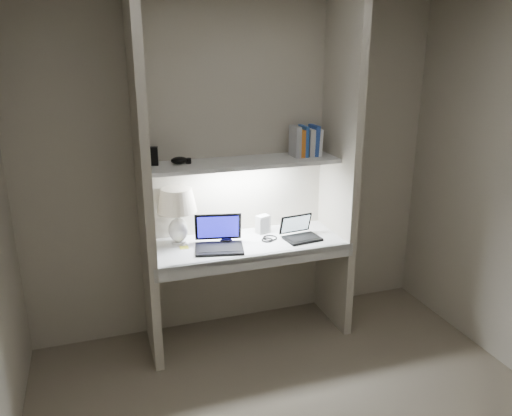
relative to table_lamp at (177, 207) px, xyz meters
name	(u,v)px	position (x,y,z in m)	size (l,w,h in m)	color
back_wall	(237,171)	(0.49, 0.14, 0.20)	(3.20, 0.01, 2.50)	beige
alcove_panel_left	(144,188)	(-0.24, -0.13, 0.20)	(0.06, 0.55, 2.50)	beige
alcove_panel_right	(339,172)	(1.22, -0.13, 0.20)	(0.06, 0.55, 2.50)	beige
desk	(248,244)	(0.49, -0.13, -0.30)	(1.40, 0.55, 0.04)	white
desk_apron	(259,261)	(0.49, -0.39, -0.33)	(1.46, 0.03, 0.10)	silver
shelf	(243,163)	(0.49, -0.04, 0.30)	(1.40, 0.36, 0.03)	silver
strip_light	(243,166)	(0.49, -0.04, 0.27)	(0.60, 0.04, 0.01)	white
table_lamp	(177,207)	(0.00, 0.00, 0.00)	(0.29, 0.29, 0.42)	white
laptop_main	(219,240)	(0.26, -0.16, -0.23)	(0.39, 0.36, 0.23)	black
laptop_netbook	(300,233)	(0.89, -0.18, -0.24)	(0.28, 0.26, 0.17)	black
speaker	(263,224)	(0.66, 0.01, -0.21)	(0.10, 0.07, 0.14)	silver
mouse	(226,241)	(0.33, -0.10, -0.27)	(0.10, 0.06, 0.04)	black
cable_coil	(270,238)	(0.67, -0.13, -0.28)	(0.11, 0.11, 0.01)	black
sticky_note	(184,248)	(0.02, -0.10, -0.28)	(0.06, 0.06, 0.00)	yellow
book_row	(305,142)	(0.99, -0.02, 0.42)	(0.22, 0.15, 0.23)	white
shelf_box	(152,156)	(-0.15, 0.03, 0.38)	(0.07, 0.05, 0.13)	black
shelf_gadget	(179,160)	(0.03, 0.00, 0.34)	(0.12, 0.09, 0.05)	black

